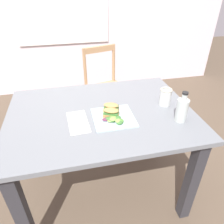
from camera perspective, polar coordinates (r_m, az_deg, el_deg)
ground_plane at (r=1.83m, az=-3.63°, el=-21.29°), size 8.84×8.84×0.00m
dining_table at (r=1.44m, az=-2.87°, el=-4.39°), size 1.19×0.86×0.74m
chair_wooden_far at (r=2.31m, az=-1.75°, el=6.37°), size 0.49×0.49×0.87m
plate_lunch at (r=1.30m, az=0.39°, el=-1.49°), size 0.25×0.25×0.01m
sandwich_half_front at (r=1.29m, az=-0.26°, el=-0.12°), size 0.11×0.10×0.06m
sandwich_half_back at (r=1.34m, az=-0.24°, el=1.30°), size 0.11×0.10×0.06m
salad_mixed_greens at (r=1.25m, az=0.62°, el=-1.89°), size 0.13×0.12×0.03m
napkin_folded at (r=1.28m, az=-9.14°, el=-2.67°), size 0.13×0.24×0.00m
fork_on_napkin at (r=1.30m, az=-9.25°, el=-2.11°), size 0.03×0.19×0.00m
bottle_cold_brew at (r=1.31m, az=18.28°, el=0.31°), size 0.07×0.07×0.19m
mason_jar_iced_tea at (r=1.46m, az=14.18°, el=3.78°), size 0.08×0.08×0.12m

